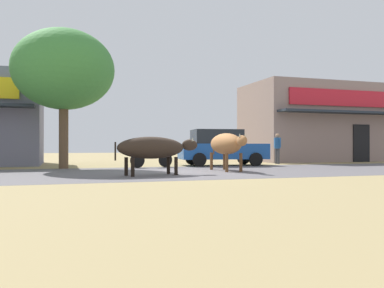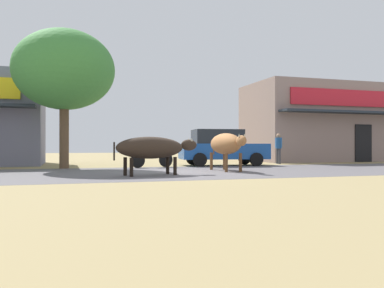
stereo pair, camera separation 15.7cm
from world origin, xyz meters
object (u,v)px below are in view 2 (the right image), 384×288
(roadside_tree, at_px, (64,70))
(cow_near_brown, at_px, (152,148))
(pedestrian_by_shop, at_px, (279,146))
(parked_hatchback_car, at_px, (222,147))
(cow_far_dark, at_px, (226,144))
(parked_motorcycle, at_px, (153,156))

(roadside_tree, relative_size, cow_near_brown, 1.99)
(cow_near_brown, relative_size, pedestrian_by_shop, 1.83)
(parked_hatchback_car, height_order, cow_far_dark, parked_hatchback_car)
(roadside_tree, bearing_deg, parked_hatchback_car, 3.58)
(parked_hatchback_car, height_order, parked_motorcycle, parked_hatchback_car)
(parked_hatchback_car, bearing_deg, pedestrian_by_shop, 11.64)
(parked_motorcycle, height_order, pedestrian_by_shop, pedestrian_by_shop)
(roadside_tree, distance_m, cow_near_brown, 6.17)
(roadside_tree, relative_size, parked_hatchback_car, 1.34)
(parked_motorcycle, distance_m, cow_far_dark, 3.73)
(roadside_tree, xyz_separation_m, cow_near_brown, (2.59, -4.68, -3.08))
(parked_hatchback_car, relative_size, parked_motorcycle, 2.20)
(cow_near_brown, xyz_separation_m, cow_far_dark, (2.96, 1.31, 0.13))
(parked_motorcycle, relative_size, cow_far_dark, 0.66)
(cow_far_dark, bearing_deg, cow_near_brown, -156.04)
(parked_motorcycle, xyz_separation_m, pedestrian_by_shop, (6.69, 1.39, 0.41))
(pedestrian_by_shop, bearing_deg, roadside_tree, -173.77)
(parked_motorcycle, xyz_separation_m, cow_near_brown, (-0.93, -4.41, 0.36))
(roadside_tree, relative_size, pedestrian_by_shop, 3.64)
(cow_far_dark, bearing_deg, roadside_tree, 148.75)
(roadside_tree, distance_m, parked_hatchback_car, 7.55)
(roadside_tree, xyz_separation_m, cow_far_dark, (5.55, -3.37, -2.95))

